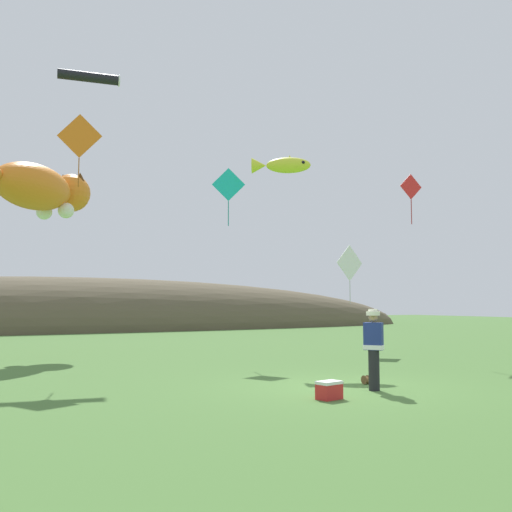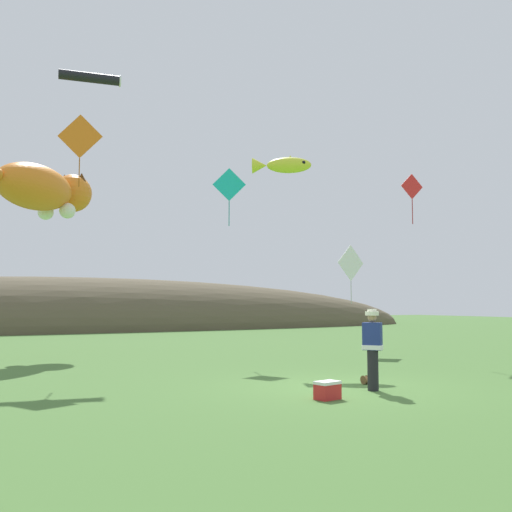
% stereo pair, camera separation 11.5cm
% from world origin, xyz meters
% --- Properties ---
extents(ground_plane, '(120.00, 120.00, 0.00)m').
position_xyz_m(ground_plane, '(0.00, 0.00, 0.00)').
color(ground_plane, '#477033').
extents(distant_hill_ridge, '(58.49, 10.36, 7.51)m').
position_xyz_m(distant_hill_ridge, '(0.00, 31.20, 0.00)').
color(distant_hill_ridge, brown).
rests_on(distant_hill_ridge, ground).
extents(festival_attendant, '(0.46, 0.49, 1.77)m').
position_xyz_m(festival_attendant, '(0.41, -0.68, 0.95)').
color(festival_attendant, black).
rests_on(festival_attendant, ground).
extents(kite_spool, '(0.12, 0.21, 0.21)m').
position_xyz_m(kite_spool, '(0.88, 0.18, 0.10)').
color(kite_spool, olive).
rests_on(kite_spool, ground).
extents(picnic_cooler, '(0.55, 0.42, 0.36)m').
position_xyz_m(picnic_cooler, '(-1.13, -1.15, 0.18)').
color(picnic_cooler, red).
rests_on(picnic_cooler, ground).
extents(kite_giant_cat, '(5.21, 4.89, 2.01)m').
position_xyz_m(kite_giant_cat, '(-4.90, 11.94, 6.20)').
color(kite_giant_cat, orange).
extents(kite_fish_windsock, '(2.03, 1.53, 0.63)m').
position_xyz_m(kite_fish_windsock, '(2.11, 6.02, 6.66)').
color(kite_fish_windsock, yellow).
extents(kite_tube_streamer, '(2.23, 0.77, 0.44)m').
position_xyz_m(kite_tube_streamer, '(-3.61, 10.12, 10.15)').
color(kite_tube_streamer, black).
extents(kite_diamond_red, '(0.92, 0.13, 1.83)m').
position_xyz_m(kite_diamond_red, '(6.68, 4.60, 6.07)').
color(kite_diamond_red, red).
extents(kite_diamond_orange, '(1.26, 0.58, 2.28)m').
position_xyz_m(kite_diamond_orange, '(-4.49, 7.13, 7.03)').
color(kite_diamond_orange, orange).
extents(kite_diamond_white, '(1.41, 0.23, 2.32)m').
position_xyz_m(kite_diamond_white, '(6.01, 7.36, 3.47)').
color(kite_diamond_white, white).
extents(kite_diamond_teal, '(1.08, 0.55, 2.10)m').
position_xyz_m(kite_diamond_teal, '(0.86, 7.67, 6.14)').
color(kite_diamond_teal, '#19BFBF').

